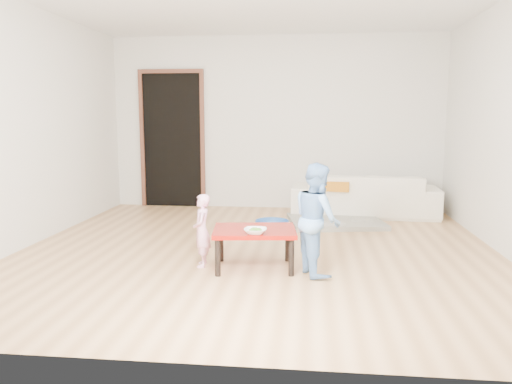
% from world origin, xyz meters
% --- Properties ---
extents(floor, '(5.00, 5.00, 0.01)m').
position_xyz_m(floor, '(0.00, 0.00, 0.00)').
color(floor, '#AC7C4A').
rests_on(floor, ground).
extents(back_wall, '(5.00, 0.02, 2.60)m').
position_xyz_m(back_wall, '(0.00, 2.50, 1.30)').
color(back_wall, silver).
rests_on(back_wall, floor).
extents(left_wall, '(0.02, 5.00, 2.60)m').
position_xyz_m(left_wall, '(-2.50, 0.00, 1.30)').
color(left_wall, silver).
rests_on(left_wall, floor).
extents(doorway, '(1.02, 0.08, 2.11)m').
position_xyz_m(doorway, '(-1.60, 2.48, 1.02)').
color(doorway, brown).
rests_on(doorway, back_wall).
extents(sofa, '(2.08, 0.91, 0.59)m').
position_xyz_m(sofa, '(1.31, 2.05, 0.30)').
color(sofa, white).
rests_on(sofa, floor).
extents(cushion, '(0.56, 0.52, 0.13)m').
position_xyz_m(cushion, '(0.84, 1.85, 0.46)').
color(cushion, orange).
rests_on(cushion, sofa).
extents(red_table, '(0.81, 0.65, 0.38)m').
position_xyz_m(red_table, '(0.03, -0.65, 0.19)').
color(red_table, '#910E07').
rests_on(red_table, floor).
extents(bowl, '(0.20, 0.20, 0.05)m').
position_xyz_m(bowl, '(0.07, -0.85, 0.40)').
color(bowl, white).
rests_on(bowl, red_table).
extents(broccoli, '(0.12, 0.12, 0.06)m').
position_xyz_m(broccoli, '(0.07, -0.85, 0.40)').
color(broccoli, '#2D5919').
rests_on(broccoli, red_table).
extents(child_pink, '(0.20, 0.27, 0.69)m').
position_xyz_m(child_pink, '(-0.46, -0.63, 0.34)').
color(child_pink, pink).
rests_on(child_pink, floor).
extents(child_blue, '(0.53, 0.59, 1.00)m').
position_xyz_m(child_blue, '(0.61, -0.74, 0.50)').
color(child_blue, '#69B1F4').
rests_on(child_blue, floor).
extents(basin, '(0.42, 0.42, 0.13)m').
position_xyz_m(basin, '(0.08, 0.89, 0.07)').
color(basin, '#2C60A8').
rests_on(basin, floor).
extents(blanket, '(1.32, 1.16, 0.06)m').
position_xyz_m(blanket, '(0.88, 1.40, 0.03)').
color(blanket, '#A5A291').
rests_on(blanket, floor).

